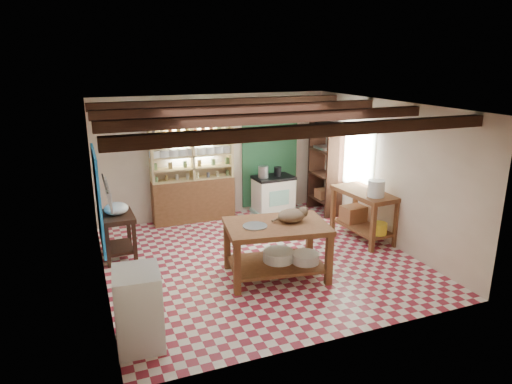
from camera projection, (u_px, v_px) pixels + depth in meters
name	position (u px, v px, depth m)	size (l,w,h in m)	color
floor	(259.00, 259.00, 7.81)	(5.00, 5.00, 0.02)	maroon
ceiling	(259.00, 105.00, 7.07)	(5.00, 5.00, 0.02)	#48484D
wall_back	(215.00, 156.00, 9.67)	(5.00, 0.04, 2.60)	beige
wall_front	(341.00, 241.00, 5.21)	(5.00, 0.04, 2.60)	beige
wall_left	(98.00, 203.00, 6.56)	(0.04, 5.00, 2.60)	beige
wall_right	(386.00, 172.00, 8.32)	(0.04, 5.00, 2.60)	beige
ceiling_beams	(259.00, 113.00, 7.11)	(5.00, 3.80, 0.15)	#381D13
blue_wall_patch	(98.00, 199.00, 7.43)	(0.04, 1.40, 1.60)	#1976C2
green_wall_patch	(270.00, 155.00, 10.10)	(1.30, 0.04, 2.30)	#20502F
window_back	(192.00, 139.00, 9.36)	(0.90, 0.02, 0.80)	beige
window_right	(355.00, 157.00, 9.18)	(0.02, 1.30, 1.20)	beige
utensil_rail	(106.00, 193.00, 5.37)	(0.06, 0.90, 0.28)	black
pot_rack	(278.00, 114.00, 9.46)	(0.86, 0.12, 0.36)	black
shelving_unit	(192.00, 170.00, 9.36)	(1.70, 0.34, 2.20)	#DBBD7E
tall_rack	(325.00, 168.00, 9.93)	(0.40, 0.86, 2.00)	#381D13
work_table	(276.00, 250.00, 7.08)	(1.54, 1.03, 0.87)	brown
stove	(273.00, 195.00, 10.03)	(0.85, 0.57, 0.83)	white
prep_table	(119.00, 236.00, 7.77)	(0.53, 0.77, 0.78)	#381D13
white_cabinet	(139.00, 308.00, 5.36)	(0.53, 0.64, 0.96)	white
right_counter	(363.00, 215.00, 8.58)	(0.65, 1.31, 0.94)	brown
cat	(291.00, 215.00, 7.03)	(0.44, 0.34, 0.20)	#8B6D50
steel_tray	(255.00, 226.00, 6.84)	(0.37, 0.37, 0.02)	#A6A6AE
basin_large	(278.00, 256.00, 7.18)	(0.48, 0.48, 0.17)	white
basin_small	(306.00, 258.00, 7.12)	(0.43, 0.43, 0.15)	white
kettle_left	(263.00, 172.00, 9.78)	(0.22, 0.22, 0.25)	#A6A6AE
kettle_right	(278.00, 171.00, 9.93)	(0.16, 0.16, 0.20)	black
enamel_bowl	(116.00, 209.00, 7.64)	(0.40, 0.40, 0.20)	white
white_bucket	(376.00, 188.00, 8.08)	(0.30, 0.30, 0.30)	white
wicker_basket	(353.00, 214.00, 8.86)	(0.43, 0.35, 0.30)	#98613D
yellow_tub	(379.00, 228.00, 8.22)	(0.28, 0.28, 0.21)	yellow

